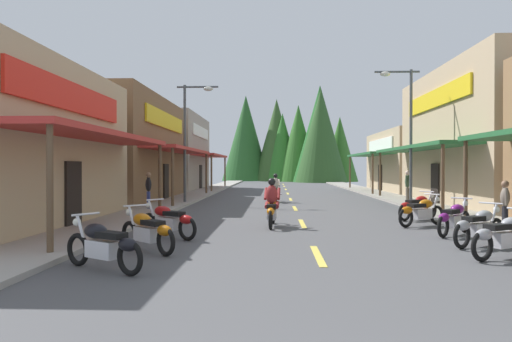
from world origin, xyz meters
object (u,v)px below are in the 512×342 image
(motorcycle_parked_left_0, at_px, (104,245))
(motorcycle_parked_right_2, at_px, (505,235))
(motorcycle_parked_right_3, at_px, (479,226))
(pedestrian_browsing, at_px, (148,188))
(streetlamp_left, at_px, (191,126))
(motorcycle_parked_left_2, at_px, (168,220))
(rider_cruising_trailing, at_px, (275,190))
(motorcycle_parked_right_5, at_px, (421,211))
(motorcycle_parked_left_1, at_px, (147,230))
(rider_cruising_lead, at_px, (272,206))
(pedestrian_strolling, at_px, (408,185))
(streetlamp_right, at_px, (404,118))
(pedestrian_by_shop, at_px, (505,203))
(motorcycle_parked_right_6, at_px, (418,206))
(motorcycle_parked_right_4, at_px, (454,218))

(motorcycle_parked_left_0, bearing_deg, motorcycle_parked_right_2, -137.04)
(motorcycle_parked_right_3, relative_size, pedestrian_browsing, 1.04)
(streetlamp_left, distance_m, motorcycle_parked_right_3, 16.10)
(streetlamp_left, xyz_separation_m, motorcycle_parked_left_2, (1.48, -11.72, -3.54))
(streetlamp_left, bearing_deg, rider_cruising_trailing, 18.15)
(motorcycle_parked_right_5, xyz_separation_m, motorcycle_parked_left_1, (-7.62, -4.96, 0.00))
(motorcycle_parked_right_2, height_order, rider_cruising_lead, rider_cruising_lead)
(rider_cruising_trailing, bearing_deg, motorcycle_parked_left_1, 167.64)
(rider_cruising_trailing, bearing_deg, streetlamp_left, 106.61)
(motorcycle_parked_left_0, height_order, pedestrian_strolling, pedestrian_strolling)
(streetlamp_left, distance_m, motorcycle_parked_right_2, 17.29)
(motorcycle_parked_right_2, relative_size, motorcycle_parked_left_0, 1.02)
(streetlamp_right, bearing_deg, motorcycle_parked_left_0, -123.16)
(streetlamp_right, relative_size, rider_cruising_trailing, 3.08)
(pedestrian_by_shop, bearing_deg, motorcycle_parked_left_2, -154.20)
(motorcycle_parked_right_3, height_order, motorcycle_parked_right_6, same)
(motorcycle_parked_right_5, relative_size, motorcycle_parked_right_6, 1.03)
(streetlamp_left, height_order, motorcycle_parked_right_4, streetlamp_left)
(motorcycle_parked_left_0, bearing_deg, motorcycle_parked_left_1, -65.96)
(motorcycle_parked_left_1, xyz_separation_m, rider_cruising_lead, (2.78, 4.61, 0.17))
(motorcycle_parked_right_5, relative_size, motorcycle_parked_left_1, 1.12)
(streetlamp_right, distance_m, rider_cruising_lead, 10.66)
(streetlamp_right, bearing_deg, motorcycle_parked_right_6, -100.54)
(motorcycle_parked_right_2, height_order, motorcycle_parked_left_2, same)
(rider_cruising_lead, height_order, rider_cruising_trailing, same)
(rider_cruising_trailing, bearing_deg, motorcycle_parked_right_3, -162.34)
(streetlamp_right, height_order, motorcycle_parked_left_1, streetlamp_right)
(motorcycle_parked_right_6, distance_m, rider_cruising_lead, 5.70)
(streetlamp_left, relative_size, motorcycle_parked_left_2, 3.41)
(rider_cruising_lead, xyz_separation_m, pedestrian_browsing, (-5.42, 5.24, 0.33))
(streetlamp_right, height_order, pedestrian_by_shop, streetlamp_right)
(motorcycle_parked_left_0, relative_size, pedestrian_strolling, 1.07)
(streetlamp_left, xyz_separation_m, pedestrian_by_shop, (11.07, -10.24, -3.15))
(motorcycle_parked_right_3, relative_size, motorcycle_parked_right_6, 0.99)
(streetlamp_left, height_order, motorcycle_parked_left_1, streetlamp_left)
(streetlamp_right, bearing_deg, pedestrian_strolling, 68.57)
(motorcycle_parked_right_6, bearing_deg, motorcycle_parked_left_1, -176.33)
(motorcycle_parked_right_4, height_order, motorcycle_parked_left_1, same)
(pedestrian_by_shop, height_order, pedestrian_browsing, pedestrian_browsing)
(rider_cruising_lead, relative_size, pedestrian_by_shop, 1.40)
(motorcycle_parked_right_3, bearing_deg, motorcycle_parked_left_2, 135.97)
(pedestrian_strolling, bearing_deg, motorcycle_parked_right_2, 112.47)
(pedestrian_browsing, bearing_deg, motorcycle_parked_right_6, -37.89)
(motorcycle_parked_right_4, height_order, rider_cruising_lead, rider_cruising_lead)
(motorcycle_parked_left_0, xyz_separation_m, motorcycle_parked_left_2, (0.29, 4.01, 0.00))
(streetlamp_left, bearing_deg, motorcycle_parked_right_3, -53.74)
(rider_cruising_lead, bearing_deg, pedestrian_browsing, 48.94)
(motorcycle_parked_right_6, xyz_separation_m, pedestrian_browsing, (-10.69, 3.08, 0.49))
(motorcycle_parked_right_4, bearing_deg, pedestrian_by_shop, -28.34)
(motorcycle_parked_right_3, relative_size, motorcycle_parked_left_2, 0.98)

